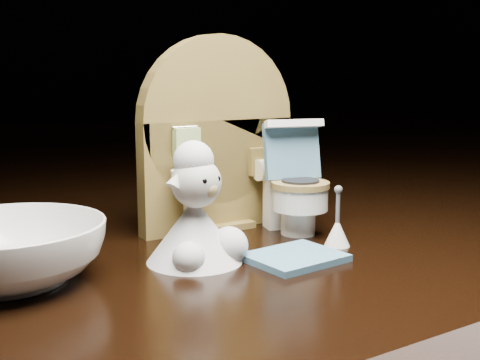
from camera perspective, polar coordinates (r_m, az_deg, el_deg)
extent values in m
cube|color=black|center=(0.45, 2.23, -12.51)|extent=(2.50, 2.50, 0.10)
cube|color=brown|center=(0.47, -2.13, 0.54)|extent=(0.13, 0.02, 0.09)
cylinder|color=brown|center=(0.47, -2.16, 5.73)|extent=(0.13, 0.02, 0.13)
cube|color=brown|center=(0.48, -2.10, -4.22)|extent=(0.05, 0.04, 0.01)
cylinder|color=white|center=(0.45, -4.63, -2.80)|extent=(0.01, 0.01, 0.04)
cylinder|color=white|center=(0.44, -4.49, 0.31)|extent=(0.03, 0.03, 0.01)
cylinder|color=silver|center=(0.45, -5.05, 1.74)|extent=(0.00, 0.00, 0.01)
cube|color=#A2BE6D|center=(0.44, -5.07, 3.53)|extent=(0.02, 0.01, 0.02)
cube|color=brown|center=(0.48, 2.16, 1.80)|extent=(0.02, 0.01, 0.02)
cylinder|color=#F8F1BA|center=(0.48, 2.56, 1.00)|extent=(0.02, 0.02, 0.02)
cylinder|color=white|center=(0.46, 5.53, -3.92)|extent=(0.03, 0.03, 0.02)
cylinder|color=white|center=(0.46, 5.73, -1.73)|extent=(0.04, 0.04, 0.02)
cylinder|color=olive|center=(0.45, 5.75, -0.44)|extent=(0.04, 0.04, 0.00)
cube|color=white|center=(0.48, 4.48, -1.39)|extent=(0.04, 0.02, 0.05)
cube|color=teal|center=(0.47, 4.92, 2.78)|extent=(0.05, 0.03, 0.04)
cube|color=white|center=(0.46, 5.17, 5.36)|extent=(0.05, 0.02, 0.01)
cylinder|color=#9ED040|center=(0.48, 5.63, 2.55)|extent=(0.01, 0.01, 0.01)
cube|color=teal|center=(0.40, 5.21, -7.32)|extent=(0.06, 0.05, 0.00)
cone|color=white|center=(0.43, 9.20, -4.89)|extent=(0.02, 0.02, 0.02)
cylinder|color=#59595B|center=(0.43, 9.27, -2.52)|extent=(0.00, 0.00, 0.02)
sphere|color=#59595B|center=(0.43, 9.32, -0.90)|extent=(0.01, 0.01, 0.01)
cone|color=silver|center=(0.39, -4.34, -4.74)|extent=(0.06, 0.06, 0.04)
sphere|color=silver|center=(0.39, -1.05, -6.25)|extent=(0.03, 0.03, 0.03)
sphere|color=silver|center=(0.38, -4.85, -7.40)|extent=(0.02, 0.02, 0.02)
sphere|color=beige|center=(0.38, -4.18, -0.24)|extent=(0.03, 0.03, 0.03)
sphere|color=#9A8451|center=(0.38, -2.96, -0.91)|extent=(0.01, 0.01, 0.01)
sphere|color=silver|center=(0.38, -4.42, 1.81)|extent=(0.03, 0.03, 0.03)
cone|color=beige|center=(0.37, -6.04, 0.15)|extent=(0.02, 0.01, 0.01)
cone|color=beige|center=(0.39, -2.85, 0.68)|extent=(0.02, 0.01, 0.01)
sphere|color=black|center=(0.37, -3.43, -0.11)|extent=(0.00, 0.00, 0.00)
sphere|color=black|center=(0.38, -2.18, 0.11)|extent=(0.00, 0.00, 0.00)
imported|color=white|center=(0.38, -21.18, -6.45)|extent=(0.14, 0.14, 0.04)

